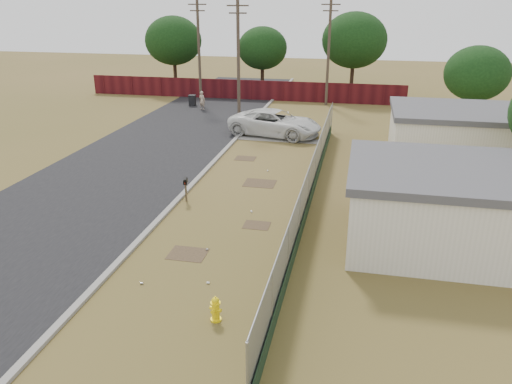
% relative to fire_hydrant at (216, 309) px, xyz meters
% --- Properties ---
extents(ground, '(120.00, 120.00, 0.00)m').
position_rel_fire_hydrant_xyz_m(ground, '(-1.39, 8.73, -0.39)').
color(ground, brown).
rests_on(ground, ground).
extents(street, '(15.10, 60.00, 0.12)m').
position_rel_fire_hydrant_xyz_m(street, '(-8.14, 16.78, -0.37)').
color(street, black).
rests_on(street, ground).
extents(chainlink_fence, '(0.10, 27.06, 2.02)m').
position_rel_fire_hydrant_xyz_m(chainlink_fence, '(1.73, 9.75, 0.41)').
color(chainlink_fence, gray).
rests_on(chainlink_fence, ground).
extents(privacy_fence, '(30.00, 0.12, 1.80)m').
position_rel_fire_hydrant_xyz_m(privacy_fence, '(-7.39, 33.73, 0.51)').
color(privacy_fence, '#490F13').
rests_on(privacy_fence, ground).
extents(utility_poles, '(12.60, 8.24, 9.00)m').
position_rel_fire_hydrant_xyz_m(utility_poles, '(-5.05, 29.39, 4.31)').
color(utility_poles, '#4B3E32').
rests_on(utility_poles, ground).
extents(houses, '(9.30, 17.24, 3.10)m').
position_rel_fire_hydrant_xyz_m(houses, '(8.31, 11.86, 1.18)').
color(houses, silver).
rests_on(houses, ground).
extents(horizon_trees, '(33.32, 31.94, 7.78)m').
position_rel_fire_hydrant_xyz_m(horizon_trees, '(-0.55, 32.28, 4.24)').
color(horizon_trees, '#301F15').
rests_on(horizon_trees, ground).
extents(fire_hydrant, '(0.40, 0.41, 0.82)m').
position_rel_fire_hydrant_xyz_m(fire_hydrant, '(0.00, 0.00, 0.00)').
color(fire_hydrant, yellow).
rests_on(fire_hydrant, ground).
extents(mailbox, '(0.27, 0.50, 1.14)m').
position_rel_fire_hydrant_xyz_m(mailbox, '(-3.99, 8.68, 0.51)').
color(mailbox, brown).
rests_on(mailbox, ground).
extents(pickup_truck, '(6.83, 4.22, 1.77)m').
position_rel_fire_hydrant_xyz_m(pickup_truck, '(-1.98, 21.34, 0.50)').
color(pickup_truck, silver).
rests_on(pickup_truck, ground).
extents(pedestrian, '(0.66, 0.53, 1.58)m').
position_rel_fire_hydrant_xyz_m(pedestrian, '(-9.54, 28.47, 0.40)').
color(pedestrian, tan).
rests_on(pedestrian, ground).
extents(trash_bin, '(0.68, 0.67, 0.94)m').
position_rel_fire_hydrant_xyz_m(trash_bin, '(-10.91, 29.88, 0.10)').
color(trash_bin, black).
rests_on(trash_bin, ground).
extents(scattered_litter, '(2.40, 12.36, 0.07)m').
position_rel_fire_hydrant_xyz_m(scattered_litter, '(-1.42, 5.82, -0.35)').
color(scattered_litter, silver).
rests_on(scattered_litter, ground).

